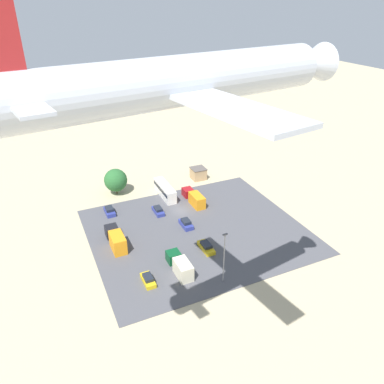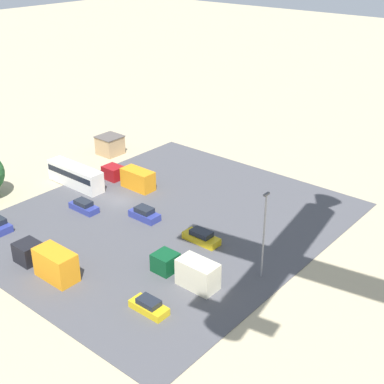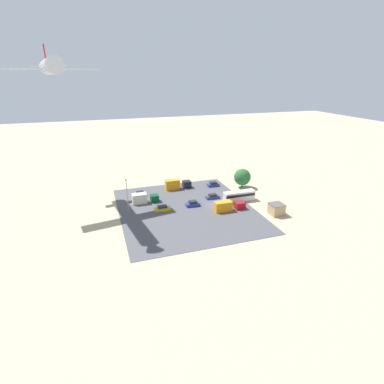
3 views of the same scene
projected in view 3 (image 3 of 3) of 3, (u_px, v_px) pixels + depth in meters
ground_plane at (214, 205)px, 91.41m from camera, size 400.00×400.00×0.00m
parking_lot_surface at (186, 209)px, 88.77m from camera, size 44.64×38.53×0.08m
shed_building at (276, 209)px, 84.98m from camera, size 3.89×3.87×3.21m
bus at (239, 196)px, 93.88m from camera, size 2.45×10.12×3.17m
parked_car_0 at (213, 184)px, 106.60m from camera, size 1.98×4.20×1.62m
parked_car_1 at (140, 194)px, 98.43m from camera, size 1.77×4.13×1.41m
parked_car_2 at (162, 208)px, 87.60m from camera, size 1.87×4.76×1.52m
parked_car_3 at (193, 204)px, 90.57m from camera, size 1.94×4.24×1.64m
parked_car_4 at (213, 197)px, 96.12m from camera, size 1.80×4.37×1.48m
parked_truck_0 at (228, 206)px, 87.53m from camera, size 2.38×9.35×2.90m
parked_truck_1 at (176, 184)px, 103.97m from camera, size 2.56×9.02×3.38m
parked_truck_2 at (144, 198)px, 92.61m from camera, size 2.44×8.11×3.07m
tree_near_shed at (242, 177)px, 104.55m from camera, size 5.83×5.83×6.74m
light_pole_lot_centre at (127, 195)px, 84.26m from camera, size 0.90×0.28×10.15m
airplane at (50, 66)px, 78.74m from camera, size 32.46×26.19×8.41m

